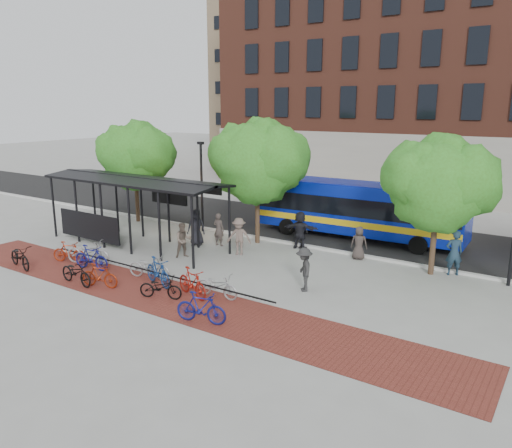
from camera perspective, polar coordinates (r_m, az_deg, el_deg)
The scene contains 33 objects.
ground at distance 22.24m, azimuth 1.90°, elevation -5.21°, with size 160.00×160.00×0.00m, color #9E9E99.
asphalt_street at distance 29.07m, azimuth 10.28°, elevation -0.91°, with size 160.00×8.00×0.01m, color black.
curb at distance 25.55m, azimuth 6.66°, elevation -2.66°, with size 160.00×0.25×0.12m, color #B7B7B2.
brick_strip at distance 19.72m, azimuth -10.95°, elevation -7.96°, with size 24.00×3.00×0.01m, color maroon.
bike_rack_rail at distance 21.19m, azimuth -11.76°, elevation -6.47°, with size 12.00×0.05×0.95m, color black.
building_tower at distance 64.41m, azimuth 9.25°, elevation 20.37°, with size 22.00×22.00×30.00m, color #7A664C.
bus_shelter at distance 26.28m, azimuth -13.88°, elevation 4.06°, with size 10.60×3.07×3.60m.
tree_a at distance 31.46m, azimuth -13.54°, elevation 7.86°, with size 4.90×4.00×6.18m.
tree_b at distance 25.59m, azimuth 0.42°, elevation 7.51°, with size 5.15×4.20×6.47m.
tree_c at distance 22.05m, azimuth 20.39°, elevation 4.63°, with size 4.66×3.80×5.92m.
lamp_post_left at distance 28.45m, azimuth -6.23°, elevation 4.56°, with size 0.35×0.20×5.12m.
bus at distance 27.42m, azimuth 11.53°, elevation 1.92°, with size 11.40×3.02×3.06m.
bike_0 at distance 24.65m, azimuth -25.37°, elevation -3.38°, with size 0.70×2.01×1.06m, color black.
bike_1 at distance 24.66m, azimuth -20.59°, elevation -3.01°, with size 0.46×1.64×0.98m, color maroon.
bike_2 at distance 24.08m, azimuth -18.64°, elevation -3.05°, with size 0.75×2.16×1.14m, color gray.
bike_3 at distance 23.21m, azimuth -18.32°, elevation -3.67°, with size 0.52×1.85×1.11m, color navy.
bike_4 at distance 21.57m, azimuth -19.86°, elevation -5.21°, with size 0.68×1.96×1.03m, color black.
bike_5 at distance 20.94m, azimuth -17.44°, elevation -5.64°, with size 0.46×1.64×0.99m, color maroon.
bike_6 at distance 21.41m, azimuth -12.10°, elevation -4.80°, with size 0.69×1.99×1.04m, color gray.
bike_7 at distance 20.57m, azimuth -11.15°, elevation -5.37°, with size 0.54×1.90×1.14m, color navy.
bike_8 at distance 19.23m, azimuth -10.85°, elevation -7.11°, with size 0.59×1.69×0.89m, color black.
bike_9 at distance 19.19m, azimuth -7.31°, elevation -6.66°, with size 0.52×1.86×1.12m, color maroon.
bike_10 at distance 19.03m, azimuth -4.44°, elevation -7.02°, with size 0.63×1.82×0.95m, color #9A9A9C.
bike_11 at distance 16.94m, azimuth -6.29°, elevation -9.49°, with size 0.51×1.82×1.09m, color navy.
pedestrian_0 at distance 25.98m, azimuth -6.84°, elevation -0.36°, with size 0.93×0.61×1.90m, color black.
pedestrian_1 at distance 25.78m, azimuth -4.27°, elevation -0.62°, with size 0.63×0.41×1.72m, color #413834.
pedestrian_3 at distance 24.12m, azimuth -1.95°, elevation -1.44°, with size 1.19×0.68×1.84m, color brown.
pedestrian_4 at distance 25.43m, azimuth 4.89°, elevation -0.88°, with size 0.98×0.41×1.68m, color #2A2A2A.
pedestrian_5 at distance 25.28m, azimuth 5.05°, elevation -0.69°, with size 1.78×0.57×1.92m, color black.
pedestrian_6 at distance 23.93m, azimuth 11.69°, elevation -2.14°, with size 0.78×0.51×1.59m, color #38302D.
pedestrian_7 at distance 22.87m, azimuth 21.70°, elevation -3.08°, with size 0.72×0.47×1.97m, color #1C3243.
pedestrian_8 at distance 23.98m, azimuth -8.30°, elevation -1.84°, with size 0.82×0.64×1.69m, color brown.
pedestrian_9 at distance 19.60m, azimuth 5.51°, elevation -5.19°, with size 1.13×0.65×1.74m, color #292929.
Camera 1 is at (11.11, -17.89, 7.14)m, focal length 35.00 mm.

